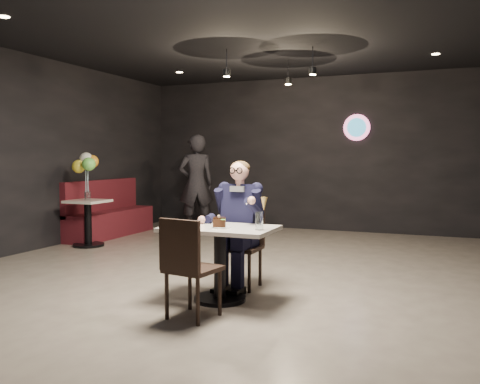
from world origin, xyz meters
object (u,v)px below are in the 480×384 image
at_px(chair_far, 240,246).
at_px(side_table, 88,224).
at_px(chair_near, 193,267).
at_px(balloon_vase, 88,196).
at_px(main_table, 220,264).
at_px(sundae_glass, 259,221).
at_px(seated_man, 240,223).
at_px(passerby, 196,183).
at_px(booth_bench, 110,208).

distance_m(chair_far, side_table, 3.59).
distance_m(chair_near, balloon_vase, 4.19).
bearing_deg(main_table, chair_near, -90.00).
bearing_deg(sundae_glass, main_table, 172.90).
bearing_deg(sundae_glass, balloon_vase, 150.49).
distance_m(main_table, sundae_glass, 0.64).
bearing_deg(seated_man, passerby, 123.44).
relative_size(sundae_glass, side_table, 0.24).
relative_size(main_table, passerby, 0.59).
bearing_deg(side_table, passerby, 67.29).
relative_size(main_table, chair_near, 1.20).
height_order(seated_man, balloon_vase, seated_man).
height_order(main_table, chair_far, chair_far).
relative_size(chair_near, sundae_glass, 5.43).
bearing_deg(side_table, booth_bench, 106.70).
xyz_separation_m(sundae_glass, passerby, (-2.82, 4.20, 0.10)).
xyz_separation_m(chair_far, seated_man, (0.00, 0.00, 0.26)).
relative_size(main_table, seated_man, 0.76).
xyz_separation_m(seated_man, booth_bench, (-3.56, 2.49, -0.21)).
xyz_separation_m(chair_near, sundae_glass, (0.44, 0.52, 0.37)).
xyz_separation_m(main_table, chair_near, (0.00, -0.58, 0.09)).
xyz_separation_m(booth_bench, side_table, (0.30, -1.00, -0.15)).
height_order(chair_far, balloon_vase, chair_far).
relative_size(chair_far, booth_bench, 0.45).
bearing_deg(booth_bench, passerby, 43.18).
bearing_deg(seated_man, side_table, 155.45).
height_order(chair_near, side_table, chair_near).
xyz_separation_m(seated_man, balloon_vase, (-3.26, 1.49, 0.10)).
bearing_deg(chair_far, main_table, -90.00).
height_order(chair_near, balloon_vase, chair_near).
xyz_separation_m(main_table, chair_far, (0.00, 0.55, 0.09)).
bearing_deg(chair_near, main_table, 99.21).
xyz_separation_m(main_table, booth_bench, (-3.56, 3.04, 0.14)).
distance_m(booth_bench, passerby, 1.68).
bearing_deg(seated_man, chair_near, -90.00).
bearing_deg(balloon_vase, booth_bench, 106.70).
relative_size(main_table, chair_far, 1.20).
xyz_separation_m(chair_near, booth_bench, (-3.56, 3.61, 0.05)).
xyz_separation_m(side_table, passerby, (0.88, 2.11, 0.58)).
bearing_deg(passerby, seated_man, 88.54).
relative_size(booth_bench, passerby, 1.10).
bearing_deg(balloon_vase, sundae_glass, -29.51).
distance_m(sundae_glass, side_table, 4.28).
distance_m(chair_near, booth_bench, 5.07).
height_order(main_table, sundae_glass, sundae_glass).
relative_size(chair_near, booth_bench, 0.45).
xyz_separation_m(sundae_glass, side_table, (-3.70, 2.09, -0.48)).
height_order(seated_man, booth_bench, seated_man).
distance_m(seated_man, booth_bench, 4.35).
xyz_separation_m(chair_far, side_table, (-3.26, 1.49, -0.10)).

